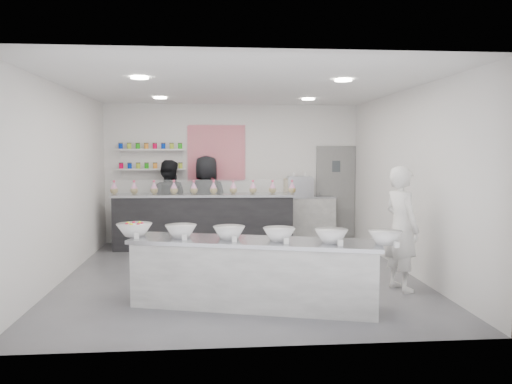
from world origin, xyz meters
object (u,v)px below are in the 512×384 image
(espresso_machine, at_px, (300,187))
(staff_right, at_px, (207,200))
(staff_left, at_px, (168,203))
(espresso_ledge, at_px, (304,219))
(woman_prep, at_px, (401,228))
(prep_counter, at_px, (254,273))
(back_bar, at_px, (204,221))

(espresso_machine, distance_m, staff_right, 2.04)
(espresso_machine, height_order, staff_left, staff_left)
(espresso_ledge, xyz_separation_m, staff_right, (-2.11, -0.18, 0.45))
(woman_prep, bearing_deg, staff_right, 21.03)
(espresso_machine, relative_size, woman_prep, 0.31)
(prep_counter, xyz_separation_m, espresso_machine, (1.36, 4.46, 0.78))
(woman_prep, bearing_deg, espresso_ledge, -6.07)
(staff_right, bearing_deg, prep_counter, 115.96)
(espresso_ledge, distance_m, staff_right, 2.17)
(staff_right, bearing_deg, back_bar, 99.63)
(woman_prep, distance_m, staff_right, 4.64)
(prep_counter, height_order, staff_left, staff_left)
(espresso_ledge, bearing_deg, prep_counter, -108.12)
(staff_left, height_order, staff_right, staff_right)
(back_bar, distance_m, woman_prep, 4.37)
(back_bar, relative_size, espresso_ledge, 2.69)
(prep_counter, distance_m, staff_left, 4.55)
(woman_prep, bearing_deg, espresso_machine, -4.66)
(prep_counter, height_order, espresso_ledge, espresso_ledge)
(prep_counter, relative_size, espresso_ledge, 2.36)
(staff_left, bearing_deg, back_bar, 162.79)
(espresso_machine, bearing_deg, woman_prep, -78.19)
(espresso_ledge, xyz_separation_m, staff_left, (-2.93, -0.18, 0.40))
(staff_left, bearing_deg, prep_counter, 119.59)
(prep_counter, bearing_deg, back_bar, 115.97)
(prep_counter, relative_size, espresso_machine, 5.74)
(prep_counter, xyz_separation_m, staff_left, (-1.47, 4.28, 0.47))
(back_bar, height_order, woman_prep, woman_prep)
(back_bar, bearing_deg, espresso_ledge, 17.65)
(prep_counter, xyz_separation_m, espresso_ledge, (1.46, 4.46, 0.07))
(espresso_ledge, height_order, staff_left, staff_left)
(woman_prep, relative_size, staff_left, 0.99)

